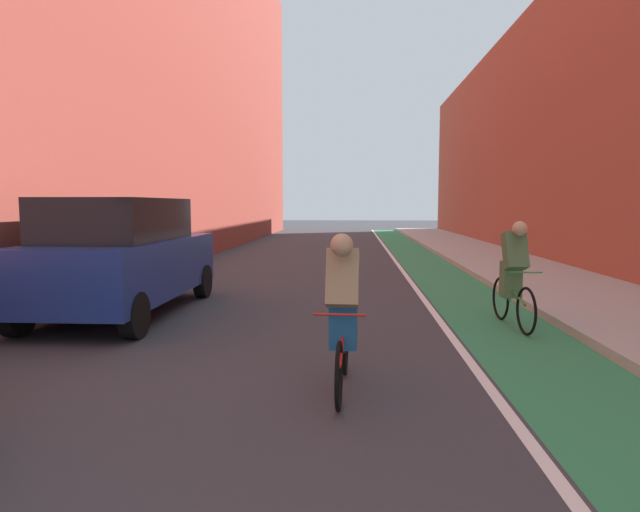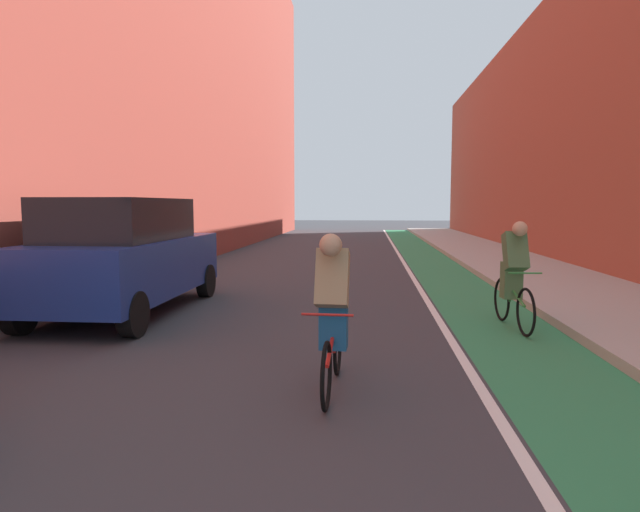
# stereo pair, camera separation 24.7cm
# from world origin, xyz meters

# --- Properties ---
(ground_plane) EXTENTS (96.31, 96.31, 0.00)m
(ground_plane) POSITION_xyz_m (0.00, 17.89, 0.00)
(ground_plane) COLOR #38383D
(bike_lane_paint) EXTENTS (1.60, 43.78, 0.00)m
(bike_lane_paint) POSITION_xyz_m (3.23, 19.89, 0.00)
(bike_lane_paint) COLOR #2D8451
(bike_lane_paint) RESTS_ON ground
(lane_divider_stripe) EXTENTS (0.12, 43.78, 0.00)m
(lane_divider_stripe) POSITION_xyz_m (2.33, 19.89, 0.00)
(lane_divider_stripe) COLOR white
(lane_divider_stripe) RESTS_ON ground
(sidewalk_right) EXTENTS (3.08, 43.78, 0.14)m
(sidewalk_right) POSITION_xyz_m (5.57, 19.89, 0.07)
(sidewalk_right) COLOR #A8A59E
(sidewalk_right) RESTS_ON ground
(building_facade_left) EXTENTS (4.15, 43.78, 16.10)m
(building_facade_left) POSITION_xyz_m (-5.83, 19.87, 8.05)
(building_facade_left) COLOR brown
(building_facade_left) RESTS_ON ground
(building_facade_right) EXTENTS (2.40, 39.78, 8.91)m
(building_facade_right) POSITION_xyz_m (8.31, 21.89, 4.45)
(building_facade_right) COLOR #9E4C38
(building_facade_right) RESTS_ON ground
(parked_suv_blue) EXTENTS (1.95, 4.47, 1.98)m
(parked_suv_blue) POSITION_xyz_m (-2.98, 10.84, 1.02)
(parked_suv_blue) COLOR navy
(parked_suv_blue) RESTS_ON ground
(cyclist_mid) EXTENTS (0.48, 1.69, 1.60)m
(cyclist_mid) POSITION_xyz_m (0.82, 7.31, 0.81)
(cyclist_mid) COLOR black
(cyclist_mid) RESTS_ON ground
(cyclist_trailing) EXTENTS (0.48, 1.75, 1.63)m
(cyclist_trailing) POSITION_xyz_m (3.37, 10.31, 0.85)
(cyclist_trailing) COLOR black
(cyclist_trailing) RESTS_ON ground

